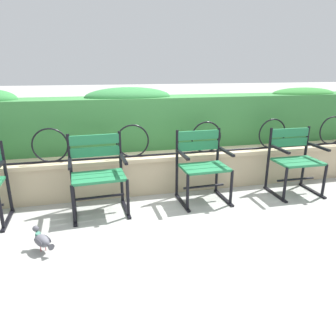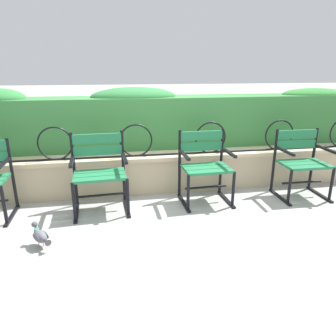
{
  "view_description": "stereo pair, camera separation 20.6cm",
  "coord_description": "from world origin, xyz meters",
  "px_view_note": "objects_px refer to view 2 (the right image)",
  "views": [
    {
      "loc": [
        -0.75,
        -2.94,
        1.58
      ],
      "look_at": [
        0.0,
        0.15,
        0.55
      ],
      "focal_mm": 32.92,
      "sensor_mm": 36.0,
      "label": 1
    },
    {
      "loc": [
        -0.55,
        -2.98,
        1.58
      ],
      "look_at": [
        0.0,
        0.15,
        0.55
      ],
      "focal_mm": 32.92,
      "sensor_mm": 36.0,
      "label": 2
    }
  ],
  "objects_px": {
    "park_chair_centre_left": "(99,171)",
    "pigeon_near_chairs": "(40,236)",
    "park_chair_centre_right": "(205,165)",
    "park_chair_rightmost": "(301,161)"
  },
  "relations": [
    {
      "from": "park_chair_centre_left",
      "to": "pigeon_near_chairs",
      "type": "height_order",
      "value": "park_chair_centre_left"
    },
    {
      "from": "pigeon_near_chairs",
      "to": "park_chair_centre_right",
      "type": "bearing_deg",
      "value": 23.55
    },
    {
      "from": "park_chair_rightmost",
      "to": "pigeon_near_chairs",
      "type": "bearing_deg",
      "value": -166.5
    },
    {
      "from": "park_chair_centre_left",
      "to": "park_chair_centre_right",
      "type": "bearing_deg",
      "value": 1.43
    },
    {
      "from": "park_chair_centre_right",
      "to": "pigeon_near_chairs",
      "type": "relative_size",
      "value": 3.43
    },
    {
      "from": "park_chair_centre_left",
      "to": "pigeon_near_chairs",
      "type": "distance_m",
      "value": 0.98
    },
    {
      "from": "park_chair_centre_right",
      "to": "park_chair_rightmost",
      "type": "height_order",
      "value": "park_chair_centre_right"
    },
    {
      "from": "park_chair_centre_right",
      "to": "park_chair_rightmost",
      "type": "xyz_separation_m",
      "value": [
        1.26,
        -0.05,
        -0.0
      ]
    },
    {
      "from": "park_chair_centre_left",
      "to": "park_chair_centre_right",
      "type": "height_order",
      "value": "park_chair_centre_left"
    },
    {
      "from": "pigeon_near_chairs",
      "to": "park_chair_rightmost",
      "type": "bearing_deg",
      "value": 13.5
    }
  ]
}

